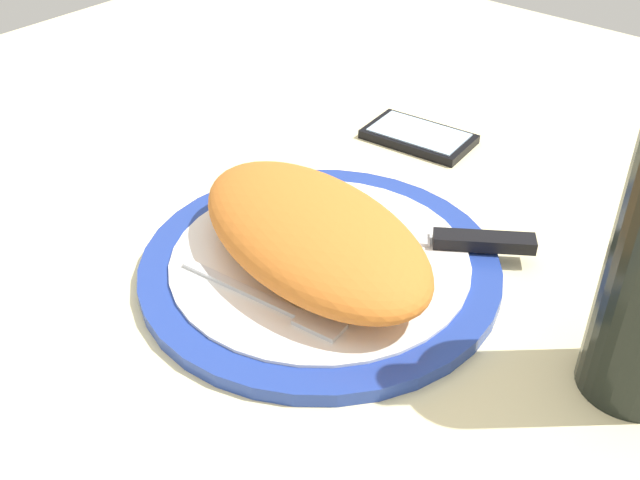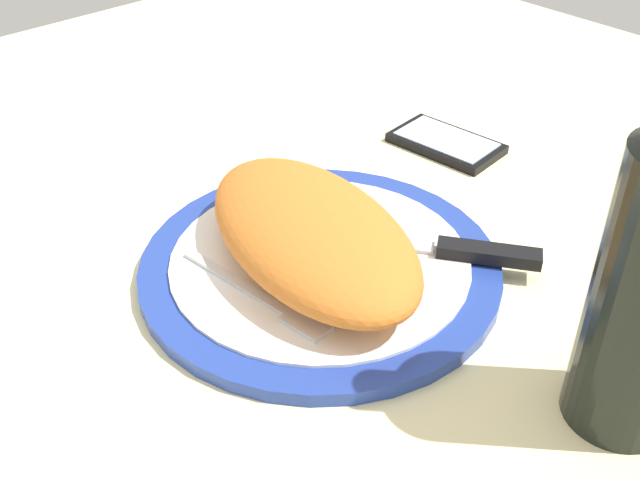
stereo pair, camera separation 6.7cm
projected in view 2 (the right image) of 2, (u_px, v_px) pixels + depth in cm
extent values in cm
cube|color=beige|center=(320.00, 285.00, 70.13)|extent=(150.00, 150.00, 3.00)
cylinder|color=#233D99|center=(320.00, 267.00, 68.88)|extent=(32.17, 32.17, 1.29)
cylinder|color=white|center=(320.00, 260.00, 68.42)|extent=(26.71, 26.71, 0.30)
ellipsoid|color=orange|center=(311.00, 233.00, 66.05)|extent=(28.63, 19.60, 6.27)
ellipsoid|color=black|center=(312.00, 212.00, 63.87)|extent=(3.08, 3.00, 0.89)
ellipsoid|color=black|center=(345.00, 217.00, 63.57)|extent=(2.30, 2.32, 0.64)
cube|color=silver|center=(235.00, 281.00, 65.37)|extent=(12.26, 2.19, 0.40)
cube|color=silver|center=(306.00, 324.00, 61.00)|extent=(4.21, 2.61, 0.40)
cube|color=silver|center=(355.00, 240.00, 70.28)|extent=(13.04, 9.78, 0.40)
cube|color=black|center=(489.00, 253.00, 67.92)|extent=(8.65, 6.88, 1.20)
cube|color=black|center=(446.00, 143.00, 87.85)|extent=(12.83, 8.17, 1.00)
cube|color=silver|center=(446.00, 139.00, 87.51)|extent=(11.27, 6.98, 0.16)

